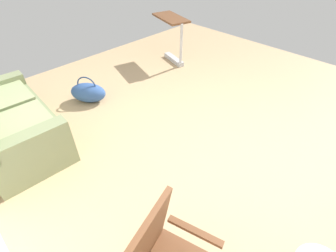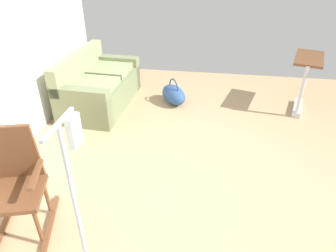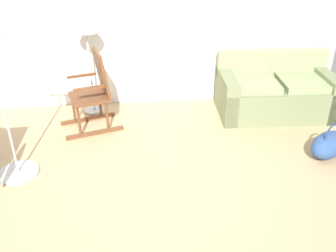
{
  "view_description": "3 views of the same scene",
  "coord_description": "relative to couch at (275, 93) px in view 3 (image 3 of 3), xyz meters",
  "views": [
    {
      "loc": [
        -1.19,
        2.09,
        2.23
      ],
      "look_at": [
        0.15,
        0.73,
        0.64
      ],
      "focal_mm": 26.43,
      "sensor_mm": 36.0,
      "label": 1
    },
    {
      "loc": [
        -2.53,
        0.01,
        2.32
      ],
      "look_at": [
        0.18,
        0.42,
        0.67
      ],
      "focal_mm": 32.62,
      "sensor_mm": 36.0,
      "label": 2
    },
    {
      "loc": [
        -0.23,
        -2.89,
        2.45
      ],
      "look_at": [
        0.11,
        0.29,
        0.69
      ],
      "focal_mm": 39.61,
      "sensor_mm": 36.0,
      "label": 3
    }
  ],
  "objects": [
    {
      "name": "back_wall",
      "position": [
        -1.81,
        0.63,
        1.04
      ],
      "size": [
        5.86,
        0.1,
        2.7
      ],
      "primitive_type": "cube",
      "color": "white",
      "rests_on": "ground"
    },
    {
      "name": "ground_plane",
      "position": [
        -1.81,
        -1.81,
        -0.31
      ],
      "size": [
        7.08,
        7.08,
        0.0
      ],
      "primitive_type": "plane",
      "color": "tan"
    },
    {
      "name": "couch",
      "position": [
        0.0,
        0.0,
        0.0
      ],
      "size": [
        1.64,
        0.93,
        0.85
      ],
      "color": "#737D57",
      "rests_on": "ground"
    },
    {
      "name": "rocking_chair",
      "position": [
        -2.54,
        -0.16,
        0.2
      ],
      "size": [
        0.86,
        0.67,
        1.05
      ],
      "color": "brown",
      "rests_on": "ground"
    },
    {
      "name": "duffel_bag",
      "position": [
        0.24,
        -1.19,
        -0.15
      ],
      "size": [
        0.64,
        0.58,
        0.43
      ],
      "color": "#2D4C84",
      "rests_on": "ground"
    },
    {
      "name": "iv_pole",
      "position": [
        -3.33,
        -1.18,
        -0.06
      ],
      "size": [
        0.44,
        0.44,
        1.69
      ],
      "color": "#B2B5BA",
      "rests_on": "ground"
    },
    {
      "name": "floor_lamp",
      "position": [
        -2.61,
        0.31,
        0.92
      ],
      "size": [
        0.34,
        0.34,
        1.48
      ],
      "color": "#B2B5BA",
      "rests_on": "ground"
    }
  ]
}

